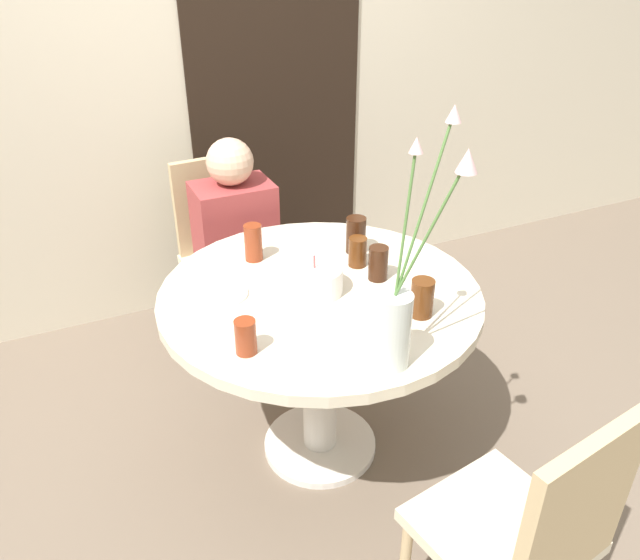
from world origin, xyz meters
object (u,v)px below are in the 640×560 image
object	(u,v)px
side_plate	(221,294)
drink_glass_1	(422,298)
birthday_cake	(314,279)
chair_far_back	(224,243)
person_woman	(237,258)
flower_vase	(400,309)
drink_glass_5	(358,252)
drink_glass_0	(253,243)
drink_glass_4	(356,235)
drink_glass_3	(246,337)
drink_glass_2	(378,263)
chair_left_flank	(529,530)

from	to	relation	value
side_plate	drink_glass_1	bearing A→B (deg)	-35.36
birthday_cake	side_plate	distance (m)	0.32
chair_far_back	person_woman	size ratio (longest dim) A/B	0.85
side_plate	flower_vase	bearing A→B (deg)	-58.76
drink_glass_1	drink_glass_5	bearing A→B (deg)	94.29
drink_glass_0	drink_glass_4	xyz separation A→B (m)	(0.37, -0.10, -0.00)
side_plate	drink_glass_4	bearing A→B (deg)	9.41
drink_glass_0	drink_glass_5	xyz separation A→B (m)	(0.33, -0.20, -0.02)
drink_glass_3	drink_glass_1	bearing A→B (deg)	-4.65
drink_glass_5	drink_glass_2	bearing A→B (deg)	-81.18
chair_far_back	birthday_cake	size ratio (longest dim) A/B	4.62
flower_vase	drink_glass_3	xyz separation A→B (m)	(-0.37, 0.23, -0.13)
drink_glass_2	chair_far_back	bearing A→B (deg)	106.58
flower_vase	drink_glass_5	xyz separation A→B (m)	(0.17, 0.56, -0.13)
side_plate	drink_glass_2	xyz separation A→B (m)	(0.53, -0.12, 0.06)
chair_left_flank	drink_glass_4	size ratio (longest dim) A/B	6.39
drink_glass_3	drink_glass_4	distance (m)	0.73
drink_glass_4	drink_glass_0	bearing A→B (deg)	164.63
birthday_cake	drink_glass_2	size ratio (longest dim) A/B	1.57
drink_glass_0	drink_glass_3	bearing A→B (deg)	-111.92
drink_glass_1	drink_glass_4	size ratio (longest dim) A/B	0.91
chair_left_flank	drink_glass_2	size ratio (longest dim) A/B	7.24
drink_glass_1	drink_glass_2	distance (m)	0.26
birthday_cake	drink_glass_3	bearing A→B (deg)	-144.54
side_plate	drink_glass_3	world-z (taller)	drink_glass_3
side_plate	chair_left_flank	bearing A→B (deg)	-65.90
side_plate	drink_glass_2	world-z (taller)	drink_glass_2
chair_left_flank	birthday_cake	size ratio (longest dim) A/B	4.62
chair_far_back	drink_glass_3	bearing A→B (deg)	-107.36
flower_vase	chair_left_flank	bearing A→B (deg)	-75.54
drink_glass_3	side_plate	bearing A→B (deg)	85.28
drink_glass_5	person_woman	distance (m)	0.78
side_plate	drink_glass_1	size ratio (longest dim) A/B	1.43
drink_glass_0	drink_glass_3	distance (m)	0.57
flower_vase	side_plate	size ratio (longest dim) A/B	3.94
drink_glass_5	drink_glass_0	bearing A→B (deg)	148.51
birthday_cake	person_woman	size ratio (longest dim) A/B	0.18
chair_left_flank	drink_glass_1	xyz separation A→B (m)	(0.08, 0.65, 0.30)
chair_left_flank	person_woman	xyz separation A→B (m)	(-0.21, 1.71, -0.00)
flower_vase	person_woman	distance (m)	1.31
drink_glass_2	chair_left_flank	bearing A→B (deg)	-94.18
flower_vase	drink_glass_3	bearing A→B (deg)	148.57
chair_left_flank	drink_glass_4	xyz separation A→B (m)	(0.09, 1.13, 0.31)
drink_glass_2	person_woman	distance (m)	0.89
drink_glass_0	person_woman	bearing A→B (deg)	81.18
drink_glass_3	drink_glass_5	xyz separation A→B (m)	(0.54, 0.33, 0.00)
drink_glass_3	person_woman	world-z (taller)	person_woman
side_plate	person_woman	size ratio (longest dim) A/B	0.17
flower_vase	drink_glass_2	bearing A→B (deg)	66.76
flower_vase	drink_glass_2	size ratio (longest dim) A/B	5.76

